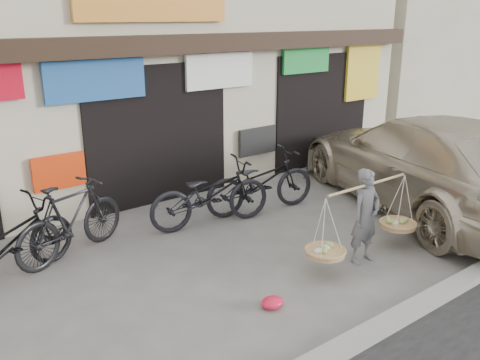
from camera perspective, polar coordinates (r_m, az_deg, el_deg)
ground at (r=7.71m, az=4.09°, el=-9.55°), size 70.00×70.00×0.00m
kerb at (r=6.53m, az=16.13°, el=-15.24°), size 70.00×0.25×0.12m
shophouse_block at (r=12.39m, az=-16.31°, el=16.81°), size 14.00×6.32×7.00m
neighbor_east at (r=21.74m, az=19.81°, el=16.06°), size 12.00×7.00×6.40m
street_vendor at (r=7.79m, az=13.88°, el=-4.43°), size 2.21×0.57×1.45m
bike_0 at (r=7.74m, az=-24.91°, el=-6.51°), size 2.30×1.43×1.14m
bike_1 at (r=8.17m, az=-18.46°, el=-4.22°), size 2.07×1.24×1.20m
bike_2 at (r=8.90m, az=-3.36°, el=-1.57°), size 2.33×1.19×1.17m
bike_3 at (r=9.54m, az=2.31°, el=-0.19°), size 2.33×1.19×1.17m
suv at (r=10.28m, az=20.03°, el=1.90°), size 4.34×6.69×1.80m
red_bag at (r=6.68m, az=3.65°, el=-13.55°), size 0.31×0.25×0.14m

